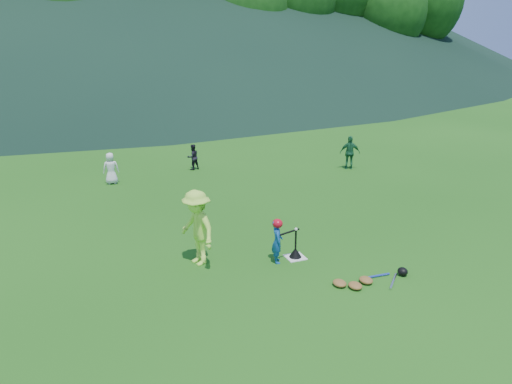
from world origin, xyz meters
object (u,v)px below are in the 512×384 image
home_plate (295,257)px  fielder_c (350,153)px  batter_child (277,241)px  adult_coach (197,228)px  batting_tee (295,253)px  fielder_a (111,168)px  fielder_b (193,157)px  equipment_pile (366,280)px

home_plate → fielder_c: size_ratio=0.35×
batter_child → adult_coach: bearing=86.5°
fielder_c → batting_tee: (-5.51, -6.34, -0.52)m
home_plate → fielder_a: fielder_a is taller
fielder_a → fielder_b: fielder_a is taller
batter_child → adult_coach: (-1.74, 0.64, 0.37)m
fielder_c → batting_tee: fielder_c is taller
adult_coach → fielder_c: adult_coach is taller
fielder_c → equipment_pile: bearing=87.4°
adult_coach → fielder_a: 7.34m
batting_tee → equipment_pile: bearing=-63.2°
batter_child → fielder_b: bearing=14.4°
fielder_c → equipment_pile: 9.31m
batter_child → fielder_b: batter_child is taller
fielder_a → equipment_pile: (4.20, -9.56, -0.49)m
adult_coach → batting_tee: 2.44m
home_plate → batting_tee: 0.12m
batter_child → batting_tee: batter_child is taller
adult_coach → equipment_pile: (3.10, -2.31, -0.83)m
batting_tee → batter_child: bearing=-175.7°
equipment_pile → adult_coach: bearing=143.4°
fielder_b → fielder_c: bearing=143.3°
home_plate → fielder_c: bearing=49.0°
home_plate → fielder_b: (-0.17, 8.55, 0.49)m
equipment_pile → home_plate: bearing=116.8°
batter_child → fielder_a: bearing=36.3°
adult_coach → fielder_a: size_ratio=1.60×
fielder_b → fielder_c: fielder_c is taller
home_plate → adult_coach: 2.48m
batter_child → equipment_pile: size_ratio=0.59×
batter_child → fielder_c: bearing=-26.7°
batting_tee → equipment_pile: (0.86, -1.71, -0.06)m
batter_child → fielder_a: 8.38m
home_plate → batter_child: size_ratio=0.43×
batter_child → fielder_b: (0.33, 8.59, -0.03)m
batting_tee → fielder_a: bearing=113.0°
batter_child → batting_tee: (0.50, 0.04, -0.40)m
fielder_b → equipment_pile: (1.04, -10.26, -0.43)m
adult_coach → batting_tee: size_ratio=2.64×
batter_child → fielder_c: fielder_c is taller
home_plate → equipment_pile: size_ratio=0.25×
batter_child → equipment_pile: batter_child is taller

